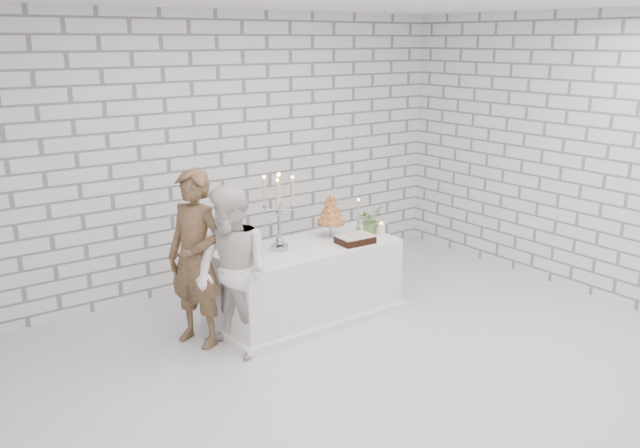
# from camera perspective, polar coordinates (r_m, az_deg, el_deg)

# --- Properties ---
(ground) EXTENTS (6.00, 5.00, 0.01)m
(ground) POSITION_cam_1_polar(r_m,az_deg,el_deg) (5.75, 3.98, -12.08)
(ground) COLOR silver
(ground) RESTS_ON ground
(wall_back) EXTENTS (6.00, 0.01, 3.00)m
(wall_back) POSITION_cam_1_polar(r_m,az_deg,el_deg) (7.27, -8.66, 6.24)
(wall_back) COLOR white
(wall_back) RESTS_ON ground
(wall_right) EXTENTS (0.01, 5.00, 3.00)m
(wall_right) POSITION_cam_1_polar(r_m,az_deg,el_deg) (7.49, 22.13, 5.54)
(wall_right) COLOR white
(wall_right) RESTS_ON ground
(cake_table) EXTENTS (1.80, 0.80, 0.75)m
(cake_table) POSITION_cam_1_polar(r_m,az_deg,el_deg) (6.49, -1.07, -5.05)
(cake_table) COLOR white
(cake_table) RESTS_ON ground
(groom) EXTENTS (0.59, 0.70, 1.62)m
(groom) POSITION_cam_1_polar(r_m,az_deg,el_deg) (5.90, -10.85, -3.02)
(groom) COLOR #46311F
(groom) RESTS_ON ground
(bride) EXTENTS (0.71, 0.84, 1.52)m
(bride) POSITION_cam_1_polar(r_m,az_deg,el_deg) (5.66, -7.69, -4.25)
(bride) COLOR white
(bride) RESTS_ON ground
(candelabra) EXTENTS (0.34, 0.34, 0.75)m
(candelabra) POSITION_cam_1_polar(r_m,az_deg,el_deg) (6.15, -3.62, 1.04)
(candelabra) COLOR #9696A0
(candelabra) RESTS_ON cake_table
(croquembouche) EXTENTS (0.36, 0.36, 0.45)m
(croquembouche) POSITION_cam_1_polar(r_m,az_deg,el_deg) (6.60, 0.93, 0.77)
(croquembouche) COLOR #985829
(croquembouche) RESTS_ON cake_table
(chocolate_cake) EXTENTS (0.36, 0.27, 0.08)m
(chocolate_cake) POSITION_cam_1_polar(r_m,az_deg,el_deg) (6.44, 3.10, -1.33)
(chocolate_cake) COLOR black
(chocolate_cake) RESTS_ON cake_table
(pillar_candle) EXTENTS (0.09, 0.09, 0.12)m
(pillar_candle) POSITION_cam_1_polar(r_m,az_deg,el_deg) (6.72, 5.39, -0.48)
(pillar_candle) COLOR white
(pillar_candle) RESTS_ON cake_table
(extra_taper) EXTENTS (0.06, 0.06, 0.32)m
(extra_taper) POSITION_cam_1_polar(r_m,az_deg,el_deg) (6.85, 3.37, 0.76)
(extra_taper) COLOR beige
(extra_taper) RESTS_ON cake_table
(flowers) EXTENTS (0.32, 0.30, 0.29)m
(flowers) POSITION_cam_1_polar(r_m,az_deg,el_deg) (6.77, 4.43, 0.41)
(flowers) COLOR #628548
(flowers) RESTS_ON cake_table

